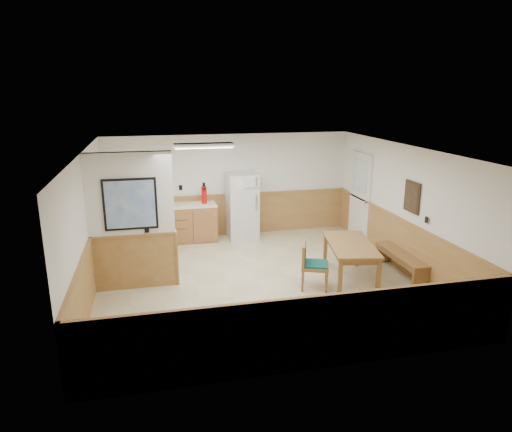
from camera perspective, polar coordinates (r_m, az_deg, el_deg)
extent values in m
plane|color=#BCAF87|center=(8.85, 0.15, -7.98)|extent=(6.00, 6.00, 0.00)
cube|color=silver|center=(8.18, 0.16, 8.30)|extent=(6.00, 6.00, 0.02)
cube|color=white|center=(11.29, -3.31, 3.86)|extent=(6.00, 0.02, 2.50)
cube|color=white|center=(9.54, 17.99, 0.94)|extent=(0.02, 6.00, 2.50)
cube|color=white|center=(8.30, -20.46, -1.41)|extent=(0.02, 6.00, 2.50)
cube|color=#AF8446|center=(11.44, -3.23, 0.16)|extent=(6.00, 0.04, 1.00)
cube|color=#AF8446|center=(9.74, 17.52, -3.34)|extent=(0.04, 6.00, 1.00)
cube|color=#AF8446|center=(8.54, -19.85, -6.22)|extent=(0.04, 6.00, 1.00)
cube|color=white|center=(8.30, -15.49, 2.59)|extent=(1.50, 0.15, 1.50)
cube|color=#AF8446|center=(8.66, -14.89, -5.50)|extent=(1.50, 0.17, 1.00)
cube|color=black|center=(8.24, -15.44, 1.43)|extent=(0.92, 0.03, 0.92)
cube|color=silver|center=(8.23, -15.44, 1.40)|extent=(0.84, 0.01, 0.84)
cube|color=olive|center=(11.05, -8.59, -0.93)|extent=(1.40, 0.60, 0.86)
cube|color=olive|center=(11.05, -16.21, -1.39)|extent=(0.06, 0.60, 0.86)
cube|color=olive|center=(11.02, -12.37, -1.16)|extent=(0.06, 0.60, 0.86)
cube|color=#F4ECCD|center=(10.91, -10.78, 1.21)|extent=(2.20, 0.60, 0.04)
cube|color=#F4ECCD|center=(11.19, -10.86, 1.93)|extent=(2.20, 0.02, 0.10)
cube|color=white|center=(11.20, 12.86, 2.23)|extent=(0.05, 1.02, 2.15)
cube|color=white|center=(11.20, 12.82, 2.22)|extent=(0.04, 0.90, 2.05)
cube|color=silver|center=(11.08, 12.86, 4.86)|extent=(0.02, 0.76, 0.80)
cube|color=white|center=(11.06, -14.14, 4.76)|extent=(0.80, 0.03, 1.00)
cube|color=silver|center=(11.05, -14.14, 4.75)|extent=(0.70, 0.01, 0.90)
cube|color=#362415|center=(9.21, 18.92, 2.27)|extent=(0.03, 0.50, 0.60)
cube|color=black|center=(9.20, 18.82, 2.27)|extent=(0.01, 0.42, 0.52)
cube|color=white|center=(9.32, -6.54, 8.79)|extent=(1.20, 0.30, 0.08)
cube|color=white|center=(9.33, -6.53, 8.51)|extent=(1.15, 0.25, 0.01)
cube|color=silver|center=(11.07, -1.78, 1.27)|extent=(0.74, 0.73, 1.60)
cube|color=silver|center=(10.64, 0.06, 4.32)|extent=(0.03, 0.02, 0.21)
cube|color=silver|center=(10.75, 0.06, 1.72)|extent=(0.03, 0.02, 0.38)
cube|color=olive|center=(8.75, 11.77, -3.51)|extent=(1.09, 1.71, 0.05)
cube|color=olive|center=(8.77, 11.74, -3.97)|extent=(0.97, 1.60, 0.10)
cube|color=olive|center=(8.14, 10.47, -7.74)|extent=(0.08, 0.08, 0.70)
cube|color=olive|center=(9.48, 8.65, -4.25)|extent=(0.08, 0.08, 0.70)
cube|color=olive|center=(8.30, 15.06, -7.55)|extent=(0.08, 0.08, 0.70)
cube|color=olive|center=(9.62, 12.62, -4.15)|extent=(0.08, 0.08, 0.70)
cube|color=olive|center=(9.36, 17.71, -4.60)|extent=(0.35, 1.53, 0.05)
cube|color=olive|center=(8.88, 19.90, -7.47)|extent=(0.31, 0.06, 0.40)
cube|color=olive|center=(10.01, 15.57, -4.48)|extent=(0.31, 0.06, 0.40)
cube|color=olive|center=(8.44, 7.40, -6.21)|extent=(0.63, 0.63, 0.06)
cube|color=#115548|center=(8.43, 7.41, -5.93)|extent=(0.58, 0.58, 0.03)
cube|color=olive|center=(8.36, 5.97, -4.69)|extent=(0.22, 0.48, 0.40)
cube|color=#115548|center=(8.37, 4.50, -4.64)|extent=(0.17, 0.41, 0.34)
cube|color=olive|center=(8.33, 5.84, -8.14)|extent=(0.05, 0.05, 0.39)
cube|color=olive|center=(8.73, 5.93, -7.01)|extent=(0.05, 0.05, 0.39)
cube|color=olive|center=(8.34, 8.82, -8.24)|extent=(0.05, 0.05, 0.39)
cube|color=olive|center=(8.73, 8.77, -7.11)|extent=(0.05, 0.05, 0.39)
cylinder|color=red|center=(10.92, -6.50, 2.62)|extent=(0.13, 0.13, 0.41)
cylinder|color=black|center=(10.87, -6.54, 3.92)|extent=(0.07, 0.07, 0.09)
cylinder|color=green|center=(10.86, -14.30, 1.63)|extent=(0.08, 0.08, 0.22)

